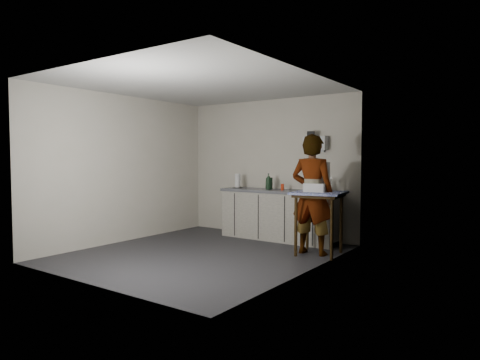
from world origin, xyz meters
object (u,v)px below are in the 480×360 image
Objects in this scene: soap_bottle at (269,181)px; paper_towel at (238,181)px; kitchen_counter at (279,216)px; side_table at (319,200)px; standing_man at (312,194)px; dark_bottle at (271,183)px; soda_can at (282,187)px; dish_rack at (320,189)px; bakery_box at (317,185)px.

paper_towel is at bearing -178.24° from soap_bottle.
side_table is (1.10, -0.69, 0.42)m from kitchen_counter.
kitchen_counter is at bearing -38.76° from standing_man.
dark_bottle is at bearing 143.05° from side_table.
kitchen_counter is 1.21× the size of standing_man.
soap_bottle is (-1.32, 0.67, 0.21)m from side_table.
soda_can is at bearing 1.31° from dark_bottle.
standing_man is at bearing -35.99° from kitchen_counter.
soda_can reaches higher than side_table.
dish_rack is (-0.30, 0.68, 0.12)m from side_table.
dish_rack is at bearing -2.18° from dark_bottle.
dark_bottle is at bearing 177.82° from dish_rack.
soda_can is at bearing 137.59° from side_table.
dish_rack is at bearing 0.99° from paper_towel.
soap_bottle is 1.02m from dish_rack.
dark_bottle is 1.00m from dish_rack.
kitchen_counter is 1.40m from bakery_box.
standing_man is 8.49× the size of dark_bottle.
paper_towel is 0.78× the size of dish_rack.
bakery_box is at bearing 146.36° from side_table.
bakery_box is (-0.06, 0.03, 0.23)m from side_table.
dish_rack is at bearing 0.46° from soap_bottle.
dark_bottle reaches higher than soda_can.
bakery_box is (1.04, -0.67, 0.65)m from kitchen_counter.
kitchen_counter is at bearing 2.94° from paper_towel.
side_table is 2.12× the size of bakery_box.
standing_man reaches higher than side_table.
standing_man is 5.25× the size of dish_rack.
side_table is 1.28m from soda_can.
kitchen_counter is 2.31× the size of side_table.
side_table is 2.75× the size of dish_rack.
dark_bottle reaches higher than side_table.
dark_bottle is (-0.20, 0.02, 0.59)m from kitchen_counter.
soda_can reaches higher than kitchen_counter.
standing_man is 0.74m from dish_rack.
dish_rack is (0.75, -0.04, 0.00)m from soda_can.
bakery_box reaches higher than dark_bottle.
paper_towel is (-0.95, -0.07, 0.08)m from soda_can.
dish_rack is at bearing 106.00° from side_table.
soda_can is at bearing 29.83° from kitchen_counter.
standing_man is 2.02m from paper_towel.
soda_can is at bearing 137.33° from bakery_box.
soda_can is (0.05, 0.03, 0.54)m from kitchen_counter.
bakery_box reaches higher than kitchen_counter.
dish_rack is (1.70, 0.03, -0.07)m from paper_towel.
kitchen_counter is 4.90× the size of bakery_box.
standing_man reaches higher than soap_bottle.
paper_towel reaches higher than dark_bottle.
dish_rack is 0.77× the size of bakery_box.
soda_can is at bearing -41.02° from standing_man.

